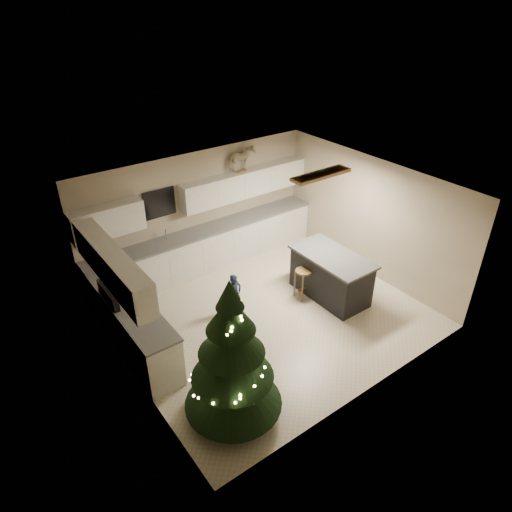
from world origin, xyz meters
The scene contains 8 objects.
ground_plane centered at (0.00, 0.00, 0.00)m, with size 5.50×5.50×0.00m, color beige.
room_shell centered at (0.02, 0.00, 1.75)m, with size 5.52×5.02×2.61m.
cabinetry centered at (-0.91, 1.65, 0.76)m, with size 5.50×3.20×2.00m.
island centered at (1.43, -0.26, 0.48)m, with size 0.90×1.70×0.95m.
bar_stool centered at (0.95, 0.02, 0.48)m, with size 0.33×0.33×0.64m.
christmas_tree centered at (-1.85, -1.60, 0.99)m, with size 1.50×1.45×2.40m.
toddler centered at (-0.46, 0.42, 0.42)m, with size 0.31×0.20×0.85m, color black.
rocking_horse centered at (1.06, 2.33, 2.29)m, with size 0.65×0.35×0.55m.
Camera 1 is at (-4.37, -5.59, 5.56)m, focal length 32.00 mm.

